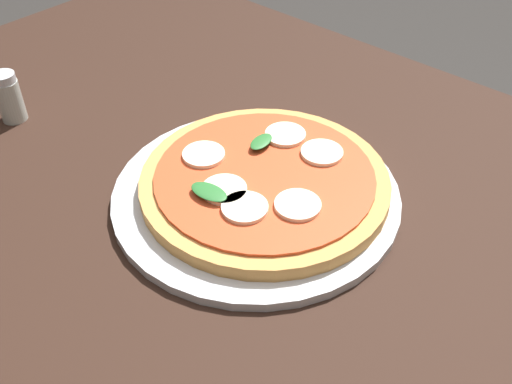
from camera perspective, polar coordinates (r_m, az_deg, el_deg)
dining_table at (r=0.76m, az=4.82°, el=-8.21°), size 1.50×0.85×0.74m
serving_tray at (r=0.72m, az=0.00°, el=-0.24°), size 0.35×0.35×0.01m
pizza at (r=0.71m, az=0.79°, el=1.06°), size 0.30×0.30×0.03m
pepper_shaker at (r=0.91m, az=-22.72°, el=8.42°), size 0.04×0.04×0.07m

